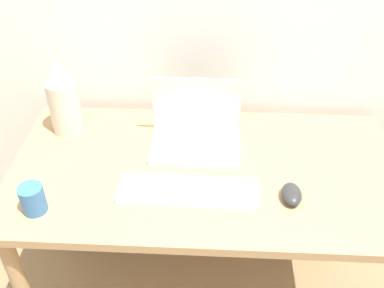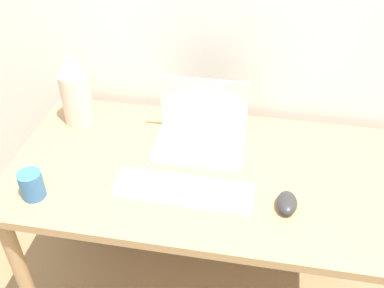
{
  "view_description": "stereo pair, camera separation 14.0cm",
  "coord_description": "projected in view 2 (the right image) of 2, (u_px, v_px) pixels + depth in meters",
  "views": [
    {
      "loc": [
        0.01,
        -0.78,
        1.72
      ],
      "look_at": [
        -0.04,
        0.33,
        0.86
      ],
      "focal_mm": 42.0,
      "sensor_mm": 36.0,
      "label": 1
    },
    {
      "loc": [
        0.15,
        -0.76,
        1.72
      ],
      "look_at": [
        -0.04,
        0.33,
        0.86
      ],
      "focal_mm": 42.0,
      "sensor_mm": 36.0,
      "label": 2
    }
  ],
  "objects": [
    {
      "name": "mug",
      "position": [
        32.0,
        185.0,
        1.33
      ],
      "size": [
        0.07,
        0.07,
        0.09
      ],
      "color": "teal",
      "rests_on": "desk"
    },
    {
      "name": "laptop",
      "position": [
        201.0,
        130.0,
        1.54
      ],
      "size": [
        0.3,
        0.22,
        0.24
      ],
      "color": "white",
      "rests_on": "desk"
    },
    {
      "name": "keyboard",
      "position": [
        183.0,
        190.0,
        1.37
      ],
      "size": [
        0.43,
        0.13,
        0.02
      ],
      "color": "white",
      "rests_on": "desk"
    },
    {
      "name": "desk",
      "position": [
        205.0,
        191.0,
        1.52
      ],
      "size": [
        1.27,
        0.66,
        0.76
      ],
      "color": "tan",
      "rests_on": "ground_plane"
    },
    {
      "name": "mouse",
      "position": [
        287.0,
        203.0,
        1.31
      ],
      "size": [
        0.06,
        0.09,
        0.04
      ],
      "color": "#2D2D2D",
      "rests_on": "desk"
    },
    {
      "name": "vase",
      "position": [
        75.0,
        89.0,
        1.59
      ],
      "size": [
        0.11,
        0.11,
        0.28
      ],
      "color": "beige",
      "rests_on": "desk"
    }
  ]
}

